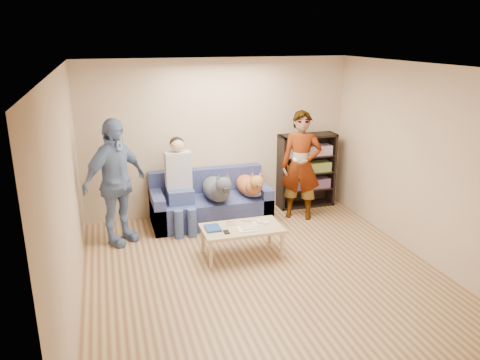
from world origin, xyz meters
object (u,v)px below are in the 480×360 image
object	(u,v)px
person_standing_right	(301,166)
sofa	(210,205)
person_seated	(180,181)
bookshelf	(306,169)
coffee_table	(242,230)
person_standing_left	(115,182)
notebook_blue	(213,228)
camera_silver	(231,223)
dog_gray	(217,189)
dog_tan	(250,185)

from	to	relation	value
person_standing_right	sofa	xyz separation A→B (m)	(-1.48, 0.26, -0.62)
person_seated	bookshelf	distance (m)	2.33
coffee_table	person_standing_right	bearing A→B (deg)	39.27
coffee_table	bookshelf	xyz separation A→B (m)	(1.66, 1.59, 0.31)
person_standing_left	person_seated	world-z (taller)	person_standing_left
person_standing_right	bookshelf	xyz separation A→B (m)	(0.32, 0.50, -0.22)
notebook_blue	person_seated	bearing A→B (deg)	101.72
notebook_blue	coffee_table	world-z (taller)	notebook_blue
camera_silver	sofa	size ratio (longest dim) A/B	0.06
dog_gray	notebook_blue	bearing A→B (deg)	-107.24
sofa	coffee_table	size ratio (longest dim) A/B	1.73
dog_tan	notebook_blue	bearing A→B (deg)	-127.72
dog_gray	bookshelf	distance (m)	1.80
person_standing_right	dog_gray	world-z (taller)	person_standing_right
sofa	dog_gray	distance (m)	0.44
camera_silver	coffee_table	distance (m)	0.18
dog_gray	person_seated	bearing A→B (deg)	167.51
dog_tan	bookshelf	xyz separation A→B (m)	(1.17, 0.39, 0.07)
sofa	person_seated	xyz separation A→B (m)	(-0.50, -0.13, 0.49)
dog_tan	person_seated	bearing A→B (deg)	178.67
sofa	person_seated	bearing A→B (deg)	-165.87
person_standing_right	sofa	world-z (taller)	person_standing_right
camera_silver	person_standing_right	bearing A→B (deg)	33.73
notebook_blue	camera_silver	size ratio (longest dim) A/B	2.36
person_standing_left	person_seated	distance (m)	1.03
camera_silver	dog_gray	distance (m)	1.00
dog_gray	person_standing_right	bearing A→B (deg)	-0.46
notebook_blue	sofa	xyz separation A→B (m)	(0.26, 1.31, -0.15)
dog_gray	coffee_table	world-z (taller)	dog_gray
notebook_blue	coffee_table	size ratio (longest dim) A/B	0.24
person_standing_left	camera_silver	xyz separation A→B (m)	(1.50, -0.81, -0.48)
dog_gray	camera_silver	bearing A→B (deg)	-92.72
sofa	bookshelf	bearing A→B (deg)	7.40
bookshelf	coffee_table	bearing A→B (deg)	-136.22
sofa	camera_silver	bearing A→B (deg)	-89.01
person_standing_right	dog_tan	world-z (taller)	person_standing_right
person_standing_left	person_standing_right	bearing A→B (deg)	-34.90
person_standing_right	bookshelf	size ratio (longest dim) A/B	1.38
notebook_blue	dog_gray	world-z (taller)	dog_gray
person_seated	dog_gray	world-z (taller)	person_seated
camera_silver	sofa	distance (m)	1.25
sofa	dog_gray	bearing A→B (deg)	-74.95
bookshelf	dog_tan	bearing A→B (deg)	-161.66
person_standing_left	camera_silver	bearing A→B (deg)	-66.45
person_standing_right	dog_gray	xyz separation A→B (m)	(-1.41, 0.01, -0.27)
notebook_blue	dog_tan	size ratio (longest dim) A/B	0.23
camera_silver	dog_tan	xyz separation A→B (m)	(0.61, 1.08, 0.16)
dog_tan	coffee_table	xyz separation A→B (m)	(-0.49, -1.20, -0.23)
person_standing_right	dog_tan	distance (m)	0.90
person_standing_left	bookshelf	world-z (taller)	person_standing_left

